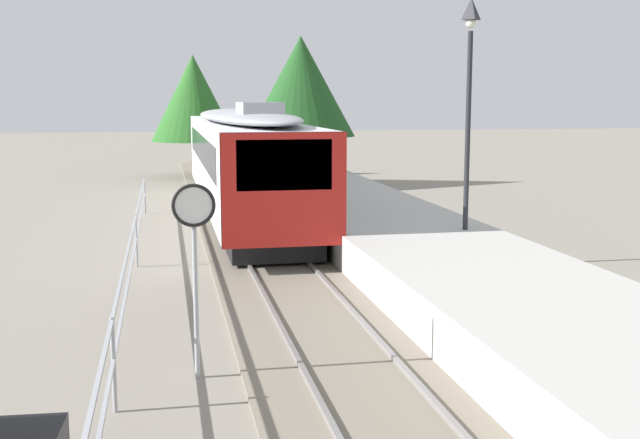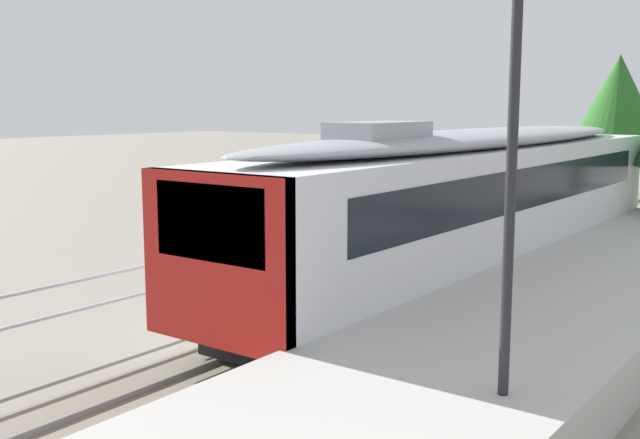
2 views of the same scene
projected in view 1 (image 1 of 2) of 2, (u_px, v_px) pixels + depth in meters
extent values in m
plane|color=gray|center=(151.00, 258.00, 19.82)|extent=(160.00, 160.00, 0.00)
cube|color=slate|center=(269.00, 253.00, 20.39)|extent=(3.20, 60.00, 0.06)
cube|color=slate|center=(241.00, 251.00, 20.24)|extent=(0.08, 60.00, 0.08)
cube|color=slate|center=(296.00, 249.00, 20.51)|extent=(0.08, 60.00, 0.08)
cube|color=silver|center=(244.00, 160.00, 26.15)|extent=(2.80, 18.05, 2.55)
cube|color=red|center=(284.00, 190.00, 17.50)|extent=(2.80, 0.24, 2.55)
cube|color=black|center=(284.00, 165.00, 17.34)|extent=(2.13, 0.08, 1.12)
cube|color=black|center=(244.00, 148.00, 26.09)|extent=(2.82, 15.16, 0.92)
ellipsoid|color=#9EA0A5|center=(243.00, 116.00, 25.93)|extent=(2.69, 17.33, 0.44)
cube|color=#9EA0A5|center=(259.00, 109.00, 21.52)|extent=(1.10, 2.20, 0.36)
cube|color=#EAE5C6|center=(285.00, 234.00, 17.58)|extent=(1.00, 0.10, 0.20)
cube|color=black|center=(271.00, 240.00, 19.96)|extent=(2.24, 3.20, 0.55)
cube|color=black|center=(228.00, 185.00, 32.81)|extent=(2.24, 3.20, 0.55)
cube|color=#B7B5AD|center=(390.00, 233.00, 20.95)|extent=(3.90, 60.00, 0.90)
cylinder|color=#232328|center=(468.00, 132.00, 18.34)|extent=(0.12, 0.12, 4.60)
pyramid|color=#232328|center=(471.00, 9.00, 17.91)|extent=(0.34, 0.34, 0.50)
sphere|color=silver|center=(471.00, 23.00, 17.96)|extent=(0.24, 0.24, 0.24)
cylinder|color=#9EA0A5|center=(196.00, 303.00, 11.14)|extent=(0.07, 0.07, 2.20)
cylinder|color=white|center=(194.00, 205.00, 10.91)|extent=(0.60, 0.03, 0.60)
torus|color=black|center=(194.00, 205.00, 10.90)|extent=(0.61, 0.05, 0.61)
cube|color=#9EA0A5|center=(112.00, 321.00, 9.88)|extent=(0.05, 36.00, 0.05)
cube|color=#9EA0A5|center=(113.00, 360.00, 9.96)|extent=(0.05, 36.00, 0.05)
cylinder|color=#9EA0A5|center=(114.00, 365.00, 9.97)|extent=(0.06, 0.06, 1.25)
cylinder|color=#9EA0A5|center=(136.00, 241.00, 18.69)|extent=(0.06, 0.06, 1.25)
cylinder|color=#9EA0A5|center=(145.00, 196.00, 27.42)|extent=(0.06, 0.06, 1.25)
cylinder|color=brown|center=(301.00, 161.00, 36.02)|extent=(0.36, 0.36, 2.30)
cone|color=#1E4C1E|center=(301.00, 86.00, 35.51)|extent=(4.90, 4.90, 4.48)
cylinder|color=brown|center=(195.00, 159.00, 40.67)|extent=(0.36, 0.36, 1.84)
cone|color=#286023|center=(194.00, 98.00, 40.20)|extent=(4.38, 4.38, 4.37)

